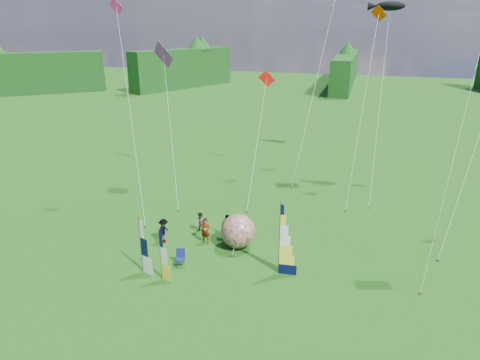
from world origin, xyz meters
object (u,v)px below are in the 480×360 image
(spectator_b, at_px, (201,223))
(spectator_d, at_px, (227,226))
(spectator_a, at_px, (206,231))
(spectator_c, at_px, (164,231))
(bol_inflatable, at_px, (238,231))
(feather_banner_main, at_px, (279,240))
(side_banner_left, at_px, (161,255))
(side_banner_far, at_px, (141,246))
(camp_chair, at_px, (180,258))
(kite_whale, at_px, (381,93))

(spectator_b, height_order, spectator_d, spectator_d)
(spectator_a, bearing_deg, spectator_d, 43.30)
(spectator_a, xyz_separation_m, spectator_c, (-2.79, -0.73, -0.05))
(bol_inflatable, relative_size, spectator_d, 1.32)
(feather_banner_main, xyz_separation_m, side_banner_left, (-6.48, -2.55, -0.67))
(feather_banner_main, distance_m, side_banner_far, 8.24)
(side_banner_left, relative_size, camp_chair, 3.01)
(bol_inflatable, height_order, camp_chair, bol_inflatable)
(spectator_d, bearing_deg, feather_banner_main, 167.45)
(bol_inflatable, xyz_separation_m, spectator_c, (-5.08, -0.86, -0.30))
(spectator_c, bearing_deg, spectator_a, -74.36)
(spectator_c, height_order, camp_chair, spectator_c)
(feather_banner_main, relative_size, spectator_b, 2.99)
(side_banner_far, xyz_separation_m, kite_whale, (13.10, 18.91, 6.81))
(feather_banner_main, height_order, kite_whale, kite_whale)
(spectator_d, xyz_separation_m, kite_whale, (9.55, 13.27, 7.69))
(spectator_d, xyz_separation_m, camp_chair, (-1.65, -4.33, -0.35))
(feather_banner_main, height_order, spectator_b, feather_banner_main)
(spectator_b, bearing_deg, side_banner_left, -76.54)
(feather_banner_main, bearing_deg, spectator_b, 145.09)
(spectator_a, relative_size, spectator_b, 1.20)
(spectator_b, bearing_deg, spectator_a, -42.77)
(spectator_c, relative_size, camp_chair, 1.62)
(spectator_c, bearing_deg, camp_chair, -135.79)
(camp_chair, xyz_separation_m, kite_whale, (11.19, 17.61, 8.04))
(spectator_b, distance_m, camp_chair, 4.59)
(spectator_a, relative_size, spectator_d, 1.03)
(side_banner_far, relative_size, camp_chair, 3.31)
(side_banner_far, height_order, camp_chair, side_banner_far)
(feather_banner_main, relative_size, side_banner_left, 1.42)
(side_banner_left, distance_m, side_banner_far, 1.50)
(side_banner_left, bearing_deg, spectator_c, 131.77)
(side_banner_left, distance_m, spectator_c, 4.60)
(side_banner_far, bearing_deg, bol_inflatable, 63.29)
(kite_whale, bearing_deg, bol_inflatable, -144.86)
(feather_banner_main, xyz_separation_m, bol_inflatable, (-3.28, 2.45, -1.11))
(side_banner_left, xyz_separation_m, kite_whale, (11.65, 19.26, 6.97))
(side_banner_far, distance_m, spectator_b, 6.13)
(spectator_b, xyz_separation_m, kite_whale, (11.64, 13.04, 7.82))
(bol_inflatable, bearing_deg, spectator_d, 137.94)
(side_banner_left, relative_size, bol_inflatable, 1.38)
(bol_inflatable, relative_size, camp_chair, 2.18)
(side_banner_far, bearing_deg, camp_chair, 52.67)
(feather_banner_main, relative_size, side_banner_far, 1.29)
(feather_banner_main, bearing_deg, side_banner_far, -169.86)
(spectator_b, xyz_separation_m, spectator_c, (-1.89, -2.08, 0.11))
(side_banner_far, bearing_deg, spectator_d, 76.09)
(feather_banner_main, distance_m, bol_inflatable, 4.24)
(side_banner_far, relative_size, spectator_a, 1.94)
(spectator_a, xyz_separation_m, camp_chair, (-0.45, -3.21, -0.38))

